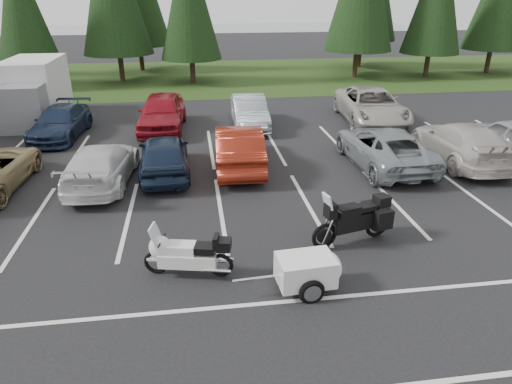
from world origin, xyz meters
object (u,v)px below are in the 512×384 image
object	(u,v)px
box_truck	(31,92)
car_far_2	(162,112)
car_near_4	(164,155)
car_far_4	(371,106)
car_near_3	(102,165)
car_near_8	(512,139)
car_near_5	(239,147)
cargo_trailer	(305,273)
adventure_motorcycle	(353,216)
car_far_1	(61,122)
car_near_6	(384,147)
car_far_3	(249,112)
car_near_7	(460,143)
touring_motorcycle	(188,251)

from	to	relation	value
box_truck	car_far_2	size ratio (longest dim) A/B	1.14
car_near_4	car_far_4	xyz separation A→B (m)	(9.84, 5.64, 0.08)
car_near_3	car_near_8	distance (m)	15.37
car_near_5	cargo_trailer	bearing A→B (deg)	97.37
adventure_motorcycle	car_far_1	bearing A→B (deg)	117.98
car_near_6	car_far_4	size ratio (longest dim) A/B	0.89
car_far_2	adventure_motorcycle	distance (m)	12.54
car_near_4	car_near_5	xyz separation A→B (m)	(2.69, 0.35, 0.06)
box_truck	car_far_3	world-z (taller)	box_truck
car_near_7	car_far_1	distance (m)	16.79
car_near_6	car_far_3	world-z (taller)	same
car_near_7	car_far_3	distance (m)	9.42
car_far_2	car_far_4	xyz separation A→B (m)	(10.17, -0.11, -0.02)
car_far_1	cargo_trailer	size ratio (longest dim) A/B	2.55
car_near_7	adventure_motorcycle	world-z (taller)	adventure_motorcycle
car_near_5	cargo_trailer	distance (m)	7.81
car_near_5	cargo_trailer	xyz separation A→B (m)	(0.65, -7.77, -0.37)
car_near_5	car_far_2	bearing A→B (deg)	-58.17
car_far_1	adventure_motorcycle	size ratio (longest dim) A/B	1.79
box_truck	car_far_2	xyz separation A→B (m)	(6.42, -2.43, -0.61)
adventure_motorcycle	car_near_4	bearing A→B (deg)	117.73
car_near_7	car_near_8	world-z (taller)	car_near_8
car_near_3	car_near_5	bearing A→B (deg)	-164.92
car_near_6	car_far_3	distance (m)	7.30
car_near_3	adventure_motorcycle	world-z (taller)	adventure_motorcycle
car_far_1	box_truck	bearing A→B (deg)	128.82
car_near_4	car_far_3	distance (m)	6.82
touring_motorcycle	car_near_7	bearing A→B (deg)	43.62
car_near_6	adventure_motorcycle	xyz separation A→B (m)	(-3.05, -5.35, 0.06)
touring_motorcycle	car_near_3	bearing A→B (deg)	128.10
car_near_4	cargo_trailer	world-z (taller)	car_near_4
car_far_1	car_far_4	distance (m)	14.61
car_near_4	car_far_3	bearing A→B (deg)	-125.98
car_near_7	car_far_1	world-z (taller)	car_near_7
car_near_8	adventure_motorcycle	world-z (taller)	car_near_8
car_near_4	car_near_7	world-z (taller)	car_near_7
car_near_3	car_near_7	distance (m)	13.18
cargo_trailer	car_near_4	bearing A→B (deg)	109.96
car_near_3	car_far_3	size ratio (longest dim) A/B	1.07
car_near_3	adventure_motorcycle	distance (m)	8.67
car_near_7	touring_motorcycle	bearing A→B (deg)	33.84
car_far_1	car_far_3	world-z (taller)	car_far_3
touring_motorcycle	adventure_motorcycle	bearing A→B (deg)	24.53
car_near_3	car_far_4	distance (m)	13.42
touring_motorcycle	cargo_trailer	world-z (taller)	touring_motorcycle
car_near_5	adventure_motorcycle	bearing A→B (deg)	113.98
car_near_6	car_near_5	bearing A→B (deg)	-7.81
adventure_motorcycle	car_near_8	bearing A→B (deg)	18.91
car_near_8	cargo_trailer	xyz separation A→B (m)	(-9.97, -7.24, -0.38)
car_far_2	cargo_trailer	size ratio (longest dim) A/B	2.74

